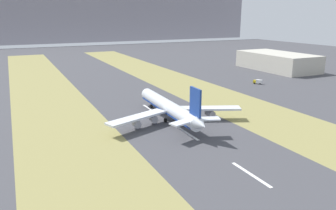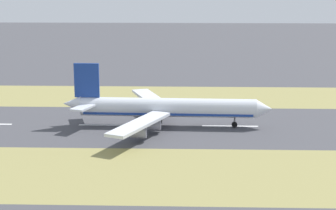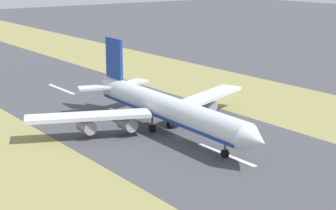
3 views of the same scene
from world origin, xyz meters
TOP-DOWN VIEW (x-y plane):
  - ground_plane at (0.00, 0.00)m, footprint 800.00×800.00m
  - grass_median_west at (-45.00, 0.00)m, footprint 40.00×600.00m
  - centreline_dash_near at (0.00, -64.44)m, footprint 1.20×18.00m
  - centreline_dash_mid at (0.00, -24.44)m, footprint 1.20×18.00m
  - centreline_dash_far at (0.00, 15.56)m, footprint 1.20×18.00m
  - airplane_main_jet at (0.71, -6.35)m, footprint 64.10×67.14m

SIDE VIEW (x-z plane):
  - ground_plane at x=0.00m, z-range 0.00..0.00m
  - grass_median_west at x=-45.00m, z-range 0.00..0.01m
  - centreline_dash_near at x=0.00m, z-range 0.00..0.01m
  - centreline_dash_mid at x=0.00m, z-range 0.00..0.01m
  - centreline_dash_far at x=0.00m, z-range 0.00..0.01m
  - airplane_main_jet at x=0.71m, z-range -4.08..16.12m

